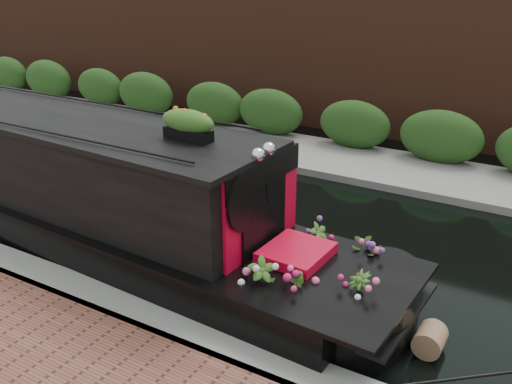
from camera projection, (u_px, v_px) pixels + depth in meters
The scene contains 7 objects.
ground at pixel (248, 228), 10.50m from camera, with size 80.00×80.00×0.00m, color black.
near_bank_coping at pixel (125, 319), 7.87m from camera, with size 40.00×0.60×0.50m, color gray.
far_bank_path at pixel (338, 163), 13.84m from camera, with size 40.00×2.40×0.34m, color slate.
far_hedge at pixel (351, 153), 14.56m from camera, with size 40.00×1.10×2.80m, color #1F4216.
far_brick_wall at pixel (379, 132), 16.23m from camera, with size 40.00×1.00×8.00m, color #4A2619.
narrowboat at pixel (55, 189), 10.01m from camera, with size 12.35×2.75×2.90m.
rope_fender at pixel (430, 340), 7.15m from camera, with size 0.37×0.37×0.42m, color #846345.
Camera 1 is at (4.91, -8.07, 4.63)m, focal length 40.00 mm.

